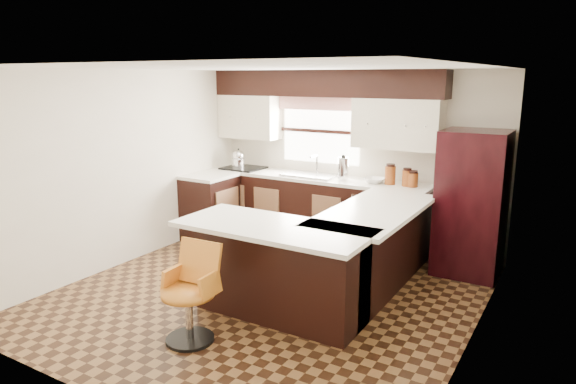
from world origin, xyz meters
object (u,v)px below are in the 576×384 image
Objects in this scene: refrigerator at (472,203)px; bar_chair at (188,295)px; peninsula_return at (281,272)px; peninsula_long at (369,252)px.

bar_chair is at bearing -120.70° from refrigerator.
peninsula_return is at bearing -122.23° from refrigerator.
peninsula_long is 2.06m from bar_chair.
refrigerator is at bearing 57.77° from peninsula_return.
peninsula_return is (-0.53, -0.97, 0.00)m from peninsula_long.
peninsula_long and peninsula_return have the same top height.
peninsula_return is at bearing -118.30° from peninsula_long.
peninsula_long is 1.11m from peninsula_return.
refrigerator is at bearing 56.17° from bar_chair.
refrigerator is 3.49m from bar_chair.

